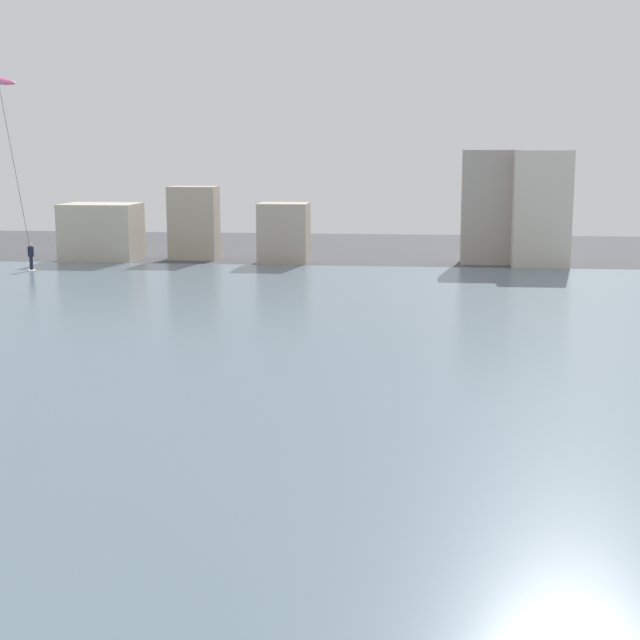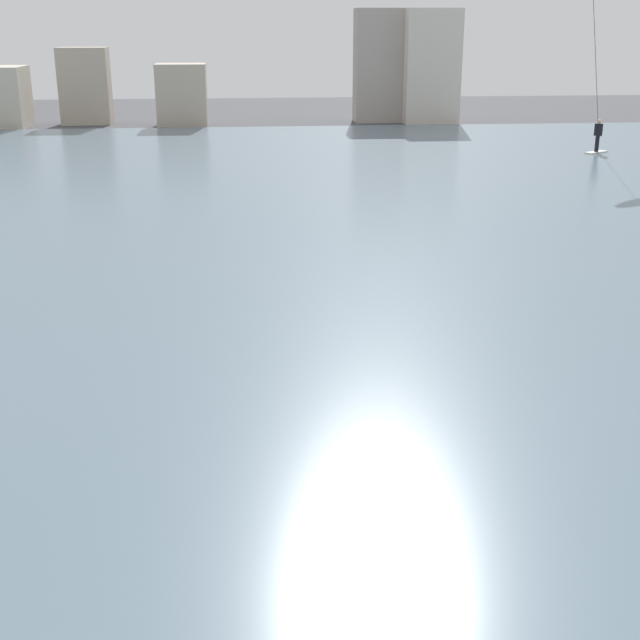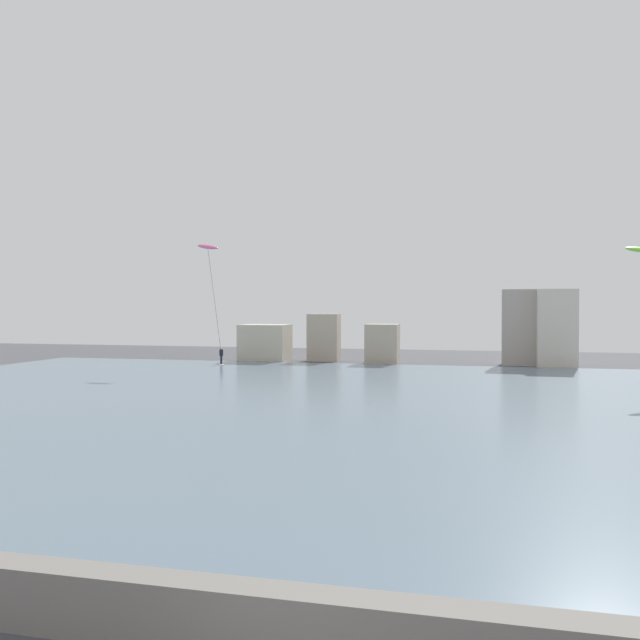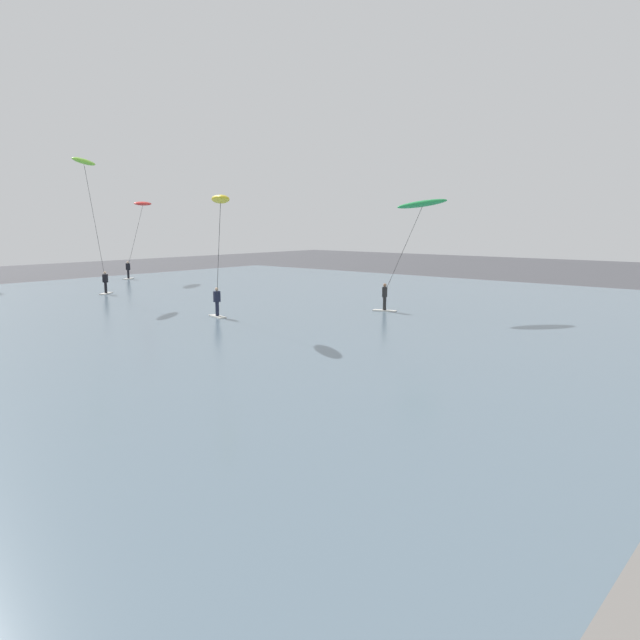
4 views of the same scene
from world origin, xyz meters
TOP-DOWN VIEW (x-y plane):
  - seawall_barrier at (0.00, 3.84)m, footprint 60.00×0.70m
  - water_bay at (0.00, 30.54)m, footprint 84.00×52.00m
  - far_shore_buildings at (-3.07, 59.23)m, footprint 32.65×4.26m
  - kitesurfer_pink at (-22.29, 50.21)m, footprint 2.54×3.97m

SIDE VIEW (x-z plane):
  - water_bay at x=0.00m, z-range 0.00..0.10m
  - seawall_barrier at x=0.00m, z-range 0.00..1.11m
  - far_shore_buildings at x=-3.07m, z-range -0.74..6.48m
  - kitesurfer_pink at x=-22.29m, z-range 3.73..15.08m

